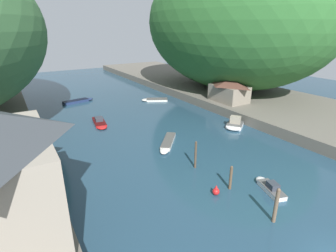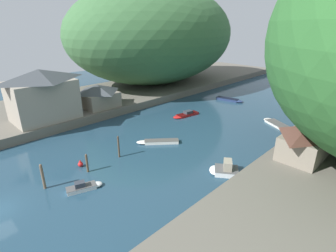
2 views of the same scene
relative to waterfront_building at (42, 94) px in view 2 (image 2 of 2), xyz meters
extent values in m
plane|color=#234256|center=(18.22, 17.47, -5.88)|extent=(130.00, 130.00, 0.00)
cube|color=#666056|center=(-6.99, 17.47, -5.11)|extent=(22.00, 120.00, 1.54)
ellipsoid|color=#3D6B3D|center=(-8.09, 32.85, 7.98)|extent=(33.88, 47.43, 24.65)
cube|color=gray|center=(0.00, 0.00, -1.04)|extent=(7.10, 9.92, 6.62)
pyramid|color=#3D4247|center=(0.00, 0.00, 3.19)|extent=(7.67, 10.71, 1.84)
cube|color=gray|center=(0.01, 10.23, -2.93)|extent=(6.43, 6.44, 2.84)
pyramid|color=#3D4247|center=(0.01, 10.23, -0.78)|extent=(6.95, 6.96, 1.45)
cube|color=gray|center=(36.10, 16.76, -2.87)|extent=(4.48, 6.56, 2.94)
pyramid|color=brown|center=(36.10, 16.76, -0.78)|extent=(4.83, 7.08, 1.24)
cube|color=silver|center=(27.81, 28.95, -5.69)|extent=(4.67, 3.78, 0.39)
ellipsoid|color=silver|center=(25.95, 29.97, -5.69)|extent=(2.77, 2.68, 0.39)
cube|color=#504E4A|center=(27.81, 28.95, -5.48)|extent=(4.77, 3.85, 0.03)
cube|color=silver|center=(18.62, 9.47, -5.65)|extent=(4.23, 4.60, 0.47)
ellipsoid|color=silver|center=(16.96, 7.57, -5.65)|extent=(2.53, 2.66, 0.47)
cube|color=#504E4A|center=(18.62, 9.47, -5.40)|extent=(4.32, 4.69, 0.03)
cube|color=white|center=(20.97, -4.92, -5.66)|extent=(2.07, 3.26, 0.45)
ellipsoid|color=white|center=(21.46, -3.48, -5.66)|extent=(1.52, 1.79, 0.45)
cube|color=#525252|center=(20.97, -4.92, -5.42)|extent=(2.11, 3.32, 0.03)
cube|color=#333842|center=(20.94, -5.01, -5.14)|extent=(1.11, 1.27, 0.59)
cube|color=navy|center=(12.94, 36.18, -5.62)|extent=(5.17, 2.43, 0.52)
ellipsoid|color=navy|center=(15.39, 36.62, -5.62)|extent=(2.71, 1.91, 0.52)
cube|color=black|center=(12.94, 36.18, -5.35)|extent=(5.27, 2.47, 0.03)
cube|color=white|center=(30.30, 9.10, -5.57)|extent=(3.49, 3.36, 0.63)
ellipsoid|color=white|center=(29.19, 8.32, -5.57)|extent=(2.31, 2.49, 0.63)
cube|color=#525252|center=(30.30, 9.10, -5.24)|extent=(3.56, 3.43, 0.03)
cube|color=#9E937F|center=(30.37, 9.15, -4.69)|extent=(1.66, 1.81, 1.13)
cube|color=red|center=(13.21, 21.68, -5.69)|extent=(2.27, 4.72, 0.40)
ellipsoid|color=red|center=(12.88, 19.44, -5.69)|extent=(1.86, 2.47, 0.40)
cube|color=#450A0A|center=(13.21, 21.68, -5.47)|extent=(2.32, 4.82, 0.03)
cube|color=#333842|center=(13.24, 21.82, -5.22)|extent=(1.36, 1.74, 0.54)
cylinder|color=brown|center=(17.82, -7.60, -4.46)|extent=(0.30, 0.30, 2.85)
sphere|color=brown|center=(17.82, -7.60, -2.98)|extent=(0.27, 0.27, 0.27)
cylinder|color=brown|center=(18.07, -2.51, -4.76)|extent=(0.27, 0.27, 2.25)
sphere|color=brown|center=(18.07, -2.51, -3.58)|extent=(0.24, 0.24, 0.24)
cylinder|color=#4C3D2D|center=(17.69, 2.40, -4.40)|extent=(0.24, 0.24, 2.97)
sphere|color=#4C3D2D|center=(17.69, 2.40, -2.86)|extent=(0.22, 0.22, 0.22)
sphere|color=red|center=(16.32, -2.54, -5.56)|extent=(0.66, 0.66, 0.66)
cone|color=red|center=(16.32, -2.54, -5.06)|extent=(0.33, 0.33, 0.33)
cylinder|color=#282D3D|center=(3.34, 4.04, -3.92)|extent=(0.13, 0.13, 0.85)
cylinder|color=#282D3D|center=(3.38, 4.21, -3.92)|extent=(0.13, 0.13, 0.85)
cube|color=navy|center=(3.36, 4.12, -3.19)|extent=(0.29, 0.42, 0.62)
sphere|color=beige|center=(3.36, 4.12, -2.77)|extent=(0.22, 0.22, 0.22)
camera|label=1|loc=(2.09, -17.44, 8.36)|focal=28.00mm
camera|label=2|loc=(44.53, -15.22, 11.26)|focal=28.00mm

